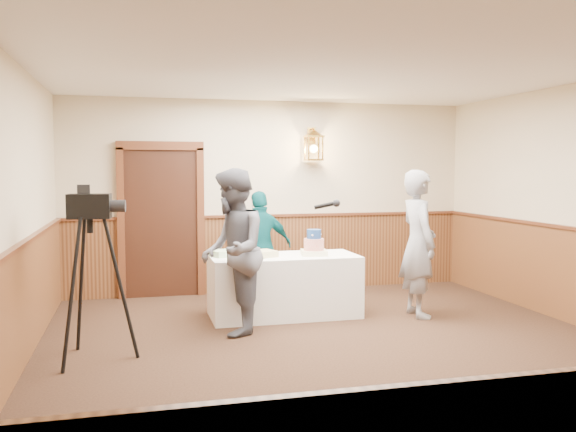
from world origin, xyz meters
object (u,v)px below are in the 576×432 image
sheet_cake_yellow (260,254)px  interviewer (233,251)px  tv_camera_rig (92,286)px  baker (418,243)px  sheet_cake_green (225,253)px  tiered_cake (314,245)px  assistant_p (261,246)px  display_table (284,286)px

sheet_cake_yellow → interviewer: 0.72m
tv_camera_rig → interviewer: bearing=28.5°
interviewer → baker: interviewer is taller
sheet_cake_green → tv_camera_rig: 2.00m
tiered_cake → tv_camera_rig: bearing=-154.9°
tiered_cake → assistant_p: size_ratio=0.24×
display_table → tiered_cake: 0.62m
sheet_cake_yellow → assistant_p: size_ratio=0.24×
display_table → tiered_cake: tiered_cake is taller
tiered_cake → sheet_cake_yellow: (-0.68, -0.00, -0.09)m
tiered_cake → tv_camera_rig: size_ratio=0.23×
tiered_cake → interviewer: (-1.10, -0.58, 0.03)m
sheet_cake_green → interviewer: bearing=-92.0°
display_table → sheet_cake_green: size_ratio=5.72×
sheet_cake_yellow → baker: 1.94m
tiered_cake → interviewer: interviewer is taller
tiered_cake → sheet_cake_yellow: tiered_cake is taller
sheet_cake_yellow → baker: (1.91, -0.35, 0.11)m
sheet_cake_yellow → sheet_cake_green: size_ratio=1.16×
sheet_cake_green → baker: baker is taller
display_table → sheet_cake_green: bearing=171.0°
display_table → tv_camera_rig: 2.53m
baker → tiered_cake: bearing=76.2°
tiered_cake → baker: (1.23, -0.35, 0.02)m
sheet_cake_green → assistant_p: size_ratio=0.21×
sheet_cake_yellow → tiered_cake: bearing=0.3°
sheet_cake_yellow → tv_camera_rig: (-1.86, -1.19, -0.08)m
baker → interviewer: bearing=97.8°
tiered_cake → display_table: bearing=171.4°
tiered_cake → sheet_cake_yellow: size_ratio=0.97×
interviewer → tv_camera_rig: size_ratio=1.15×
sheet_cake_green → tv_camera_rig: size_ratio=0.20×
interviewer → assistant_p: interviewer is taller
tv_camera_rig → display_table: bearing=35.2°
tv_camera_rig → sheet_cake_yellow: bearing=38.0°
tiered_cake → interviewer: size_ratio=0.20×
baker → assistant_p: (-1.70, 1.31, -0.14)m
sheet_cake_yellow → tv_camera_rig: 2.20m
display_table → baker: size_ratio=1.00×
sheet_cake_green → tv_camera_rig: bearing=-137.1°
interviewer → assistant_p: 1.67m
display_table → assistant_p: (-0.10, 0.91, 0.38)m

